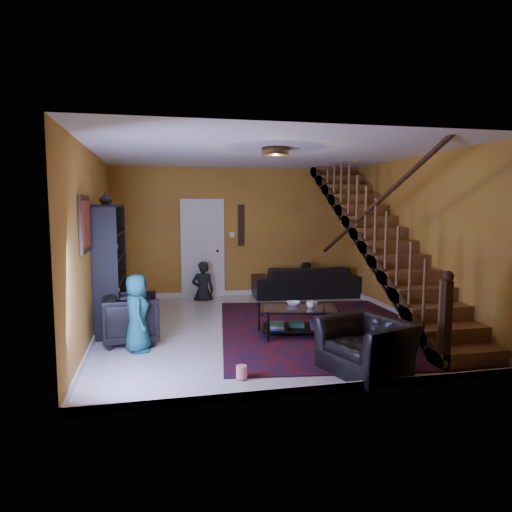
% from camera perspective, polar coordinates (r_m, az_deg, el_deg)
% --- Properties ---
extents(floor, '(5.50, 5.50, 0.00)m').
position_cam_1_polar(floor, '(7.59, 0.81, -8.83)').
color(floor, beige).
rests_on(floor, ground).
extents(room, '(5.50, 5.50, 5.50)m').
position_cam_1_polar(room, '(8.69, -9.86, -6.63)').
color(room, '#BD8D2A').
rests_on(room, ground).
extents(staircase, '(0.95, 5.02, 3.18)m').
position_cam_1_polar(staircase, '(8.09, 15.63, 1.94)').
color(staircase, brown).
rests_on(staircase, floor).
extents(bookshelf, '(0.35, 1.80, 2.00)m').
position_cam_1_polar(bookshelf, '(7.83, -17.62, -1.46)').
color(bookshelf, black).
rests_on(bookshelf, floor).
extents(door, '(0.82, 0.05, 2.05)m').
position_cam_1_polar(door, '(9.95, -6.68, 0.76)').
color(door, silver).
rests_on(door, floor).
extents(framed_picture, '(0.04, 0.74, 0.74)m').
position_cam_1_polar(framed_picture, '(6.30, -20.61, 3.78)').
color(framed_picture, maroon).
rests_on(framed_picture, room).
extents(wall_hanging, '(0.14, 0.03, 0.90)m').
position_cam_1_polar(wall_hanging, '(10.04, -1.88, 3.85)').
color(wall_hanging, black).
rests_on(wall_hanging, room).
extents(ceiling_fixture, '(0.40, 0.40, 0.10)m').
position_cam_1_polar(ceiling_fixture, '(6.59, 2.47, 12.90)').
color(ceiling_fixture, '#3F2814').
rests_on(ceiling_fixture, room).
extents(rug, '(4.04, 4.47, 0.02)m').
position_cam_1_polar(rug, '(7.56, 9.44, -8.90)').
color(rug, '#460C10').
rests_on(rug, floor).
extents(sofa, '(2.34, 1.04, 0.67)m').
position_cam_1_polar(sofa, '(10.09, 6.17, -3.12)').
color(sofa, black).
rests_on(sofa, floor).
extents(armchair_left, '(0.83, 0.81, 0.71)m').
position_cam_1_polar(armchair_left, '(6.91, -15.28, -7.54)').
color(armchair_left, black).
rests_on(armchair_left, floor).
extents(armchair_right, '(1.13, 1.21, 0.63)m').
position_cam_1_polar(armchair_right, '(5.70, 13.69, -10.89)').
color(armchair_right, black).
rests_on(armchair_right, floor).
extents(person_adult_a, '(0.48, 0.32, 1.27)m').
position_cam_1_polar(person_adult_a, '(9.70, -6.64, -4.39)').
color(person_adult_a, black).
rests_on(person_adult_a, sofa).
extents(person_adult_b, '(0.63, 0.52, 1.19)m').
position_cam_1_polar(person_adult_b, '(10.16, 6.06, -4.12)').
color(person_adult_b, black).
rests_on(person_adult_b, sofa).
extents(person_child, '(0.39, 0.55, 1.07)m').
position_cam_1_polar(person_child, '(6.44, -14.63, -6.91)').
color(person_child, '#195F5E').
rests_on(person_child, armchair_left).
extents(coffee_table, '(1.27, 0.91, 0.44)m').
position_cam_1_polar(coffee_table, '(7.08, 5.26, -7.89)').
color(coffee_table, black).
rests_on(coffee_table, floor).
extents(cup_a, '(0.16, 0.16, 0.10)m').
position_cam_1_polar(cup_a, '(7.01, 6.87, -6.06)').
color(cup_a, '#999999').
rests_on(cup_a, coffee_table).
extents(cup_b, '(0.13, 0.13, 0.09)m').
position_cam_1_polar(cup_b, '(7.04, 7.35, -6.06)').
color(cup_b, '#999999').
rests_on(cup_b, coffee_table).
extents(bowl, '(0.25, 0.25, 0.05)m').
position_cam_1_polar(bowl, '(7.19, 4.67, -5.92)').
color(bowl, '#999999').
rests_on(bowl, coffee_table).
extents(vase, '(0.18, 0.18, 0.19)m').
position_cam_1_polar(vase, '(7.27, -18.29, 6.88)').
color(vase, '#999999').
rests_on(vase, bookshelf).
extents(popcorn_bucket, '(0.15, 0.15, 0.14)m').
position_cam_1_polar(popcorn_bucket, '(5.38, -1.81, -14.28)').
color(popcorn_bucket, red).
rests_on(popcorn_bucket, rug).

